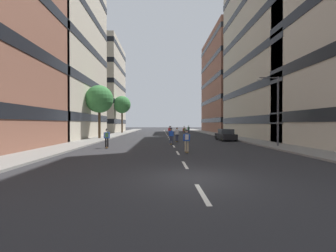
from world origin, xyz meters
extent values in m
plane|color=#28282B|center=(0.00, 31.78, 0.00)|extent=(190.70, 190.70, 0.00)
cube|color=gray|center=(-10.07, 35.76, 0.07)|extent=(3.19, 87.40, 0.14)
cube|color=gray|center=(10.07, 35.76, 0.07)|extent=(3.19, 87.40, 0.14)
cube|color=silver|center=(0.00, -2.00, 0.00)|extent=(0.16, 2.20, 0.01)
cube|color=silver|center=(0.00, 3.00, 0.00)|extent=(0.16, 2.20, 0.01)
cube|color=silver|center=(0.00, 8.00, 0.00)|extent=(0.16, 2.20, 0.01)
cube|color=silver|center=(0.00, 13.00, 0.00)|extent=(0.16, 2.20, 0.01)
cube|color=silver|center=(0.00, 18.00, 0.00)|extent=(0.16, 2.20, 0.01)
cube|color=silver|center=(0.00, 23.00, 0.00)|extent=(0.16, 2.20, 0.01)
cube|color=silver|center=(0.00, 28.00, 0.00)|extent=(0.16, 2.20, 0.01)
cube|color=silver|center=(0.00, 33.00, 0.00)|extent=(0.16, 2.20, 0.01)
cube|color=silver|center=(0.00, 38.00, 0.00)|extent=(0.16, 2.20, 0.01)
cube|color=silver|center=(0.00, 43.00, 0.00)|extent=(0.16, 2.20, 0.01)
cube|color=silver|center=(0.00, 48.00, 0.00)|extent=(0.16, 2.20, 0.01)
cube|color=silver|center=(0.00, 53.00, 0.00)|extent=(0.16, 2.20, 0.01)
cube|color=silver|center=(0.00, 58.00, 0.00)|extent=(0.16, 2.20, 0.01)
cube|color=silver|center=(0.00, 63.00, 0.00)|extent=(0.16, 2.20, 0.01)
cube|color=silver|center=(0.00, 68.00, 0.00)|extent=(0.16, 2.20, 0.01)
cube|color=#BCB29E|center=(-20.39, 25.79, 12.92)|extent=(17.44, 18.58, 25.84)
cube|color=black|center=(-20.39, 25.79, 3.10)|extent=(17.56, 18.70, 1.10)
cube|color=black|center=(-20.39, 25.79, 8.27)|extent=(17.56, 18.70, 1.10)
cube|color=black|center=(-20.39, 25.79, 13.44)|extent=(17.56, 18.70, 1.10)
cube|color=black|center=(-20.39, 25.79, 18.60)|extent=(17.56, 18.70, 1.10)
cube|color=#BCB29E|center=(-20.39, 50.25, 11.48)|extent=(17.44, 16.94, 22.97)
cube|color=black|center=(-20.39, 50.25, 2.76)|extent=(17.56, 17.06, 1.10)
cube|color=black|center=(-20.39, 50.25, 7.35)|extent=(17.56, 17.06, 1.10)
cube|color=black|center=(-20.39, 50.25, 11.94)|extent=(17.56, 17.06, 1.10)
cube|color=black|center=(-20.39, 50.25, 16.54)|extent=(17.56, 17.06, 1.10)
cube|color=black|center=(-20.39, 50.25, 21.13)|extent=(17.56, 17.06, 1.10)
cube|color=#B2A893|center=(20.39, 25.79, 13.79)|extent=(17.44, 22.58, 27.58)
cube|color=black|center=(20.39, 25.79, 2.76)|extent=(17.56, 22.70, 1.10)
cube|color=black|center=(20.39, 25.79, 7.35)|extent=(17.56, 22.70, 1.10)
cube|color=black|center=(20.39, 25.79, 11.95)|extent=(17.56, 22.70, 1.10)
cube|color=black|center=(20.39, 25.79, 16.55)|extent=(17.56, 22.70, 1.10)
cube|color=black|center=(20.39, 25.79, 21.14)|extent=(17.56, 22.70, 1.10)
cube|color=brown|center=(20.39, 50.25, 12.74)|extent=(17.44, 22.88, 25.49)
cube|color=black|center=(20.39, 50.25, 3.06)|extent=(17.56, 23.00, 1.10)
cube|color=black|center=(20.39, 50.25, 8.16)|extent=(17.56, 23.00, 1.10)
cube|color=black|center=(20.39, 50.25, 13.25)|extent=(17.56, 23.00, 1.10)
cube|color=black|center=(20.39, 50.25, 18.35)|extent=(17.56, 23.00, 1.10)
cube|color=black|center=(20.39, 50.25, 23.45)|extent=(17.56, 23.00, 1.10)
cube|color=black|center=(7.28, 20.43, 0.53)|extent=(1.80, 4.40, 0.70)
cube|color=#2D3338|center=(7.28, 20.28, 1.20)|extent=(1.60, 2.10, 0.64)
cylinder|color=black|center=(6.48, 21.88, 0.32)|extent=(0.22, 0.64, 0.64)
cylinder|color=black|center=(8.08, 21.88, 0.32)|extent=(0.22, 0.64, 0.64)
cylinder|color=black|center=(6.48, 18.98, 0.32)|extent=(0.22, 0.64, 0.64)
cylinder|color=black|center=(8.08, 18.98, 0.32)|extent=(0.22, 0.64, 0.64)
cylinder|color=#4C3823|center=(-10.07, 42.99, 2.68)|extent=(0.36, 0.36, 5.07)
sphere|color=#387A3D|center=(-10.07, 42.99, 6.58)|extent=(3.92, 3.92, 3.92)
cylinder|color=#4C3823|center=(-10.07, 23.70, 2.25)|extent=(0.36, 0.36, 4.22)
sphere|color=#387A3D|center=(-10.07, 23.70, 5.75)|extent=(3.96, 3.96, 3.96)
cylinder|color=#3F3F44|center=(9.76, 11.81, 3.39)|extent=(0.16, 0.16, 6.50)
cylinder|color=#3F3F44|center=(8.86, 11.81, 6.54)|extent=(1.80, 0.10, 0.10)
ellipsoid|color=silver|center=(7.96, 11.81, 6.39)|extent=(0.50, 0.30, 0.24)
cube|color=brown|center=(5.14, 42.13, 0.08)|extent=(0.41, 0.92, 0.02)
cylinder|color=#D8BF4C|center=(5.06, 42.44, 0.04)|extent=(0.19, 0.11, 0.07)
cylinder|color=#D8BF4C|center=(5.21, 41.82, 0.04)|extent=(0.19, 0.11, 0.07)
cylinder|color=#2D334C|center=(5.05, 42.11, 0.49)|extent=(0.17, 0.17, 0.80)
cylinder|color=#2D334C|center=(5.22, 42.15, 0.49)|extent=(0.17, 0.17, 0.80)
cube|color=green|center=(5.14, 42.13, 1.17)|extent=(0.36, 0.27, 0.55)
cylinder|color=green|center=(4.91, 42.13, 1.14)|extent=(0.14, 0.24, 0.55)
cylinder|color=green|center=(5.34, 42.23, 1.14)|extent=(0.14, 0.24, 0.55)
sphere|color=tan|center=(5.13, 42.15, 1.62)|extent=(0.22, 0.22, 0.22)
sphere|color=black|center=(5.13, 42.15, 1.67)|extent=(0.21, 0.21, 0.21)
cube|color=black|center=(5.18, 41.96, 1.20)|extent=(0.29, 0.22, 0.40)
cube|color=brown|center=(-0.16, 15.12, 0.08)|extent=(0.36, 0.92, 0.02)
cylinder|color=#D8BF4C|center=(-0.10, 15.44, 0.04)|extent=(0.19, 0.10, 0.07)
cylinder|color=#D8BF4C|center=(-0.22, 14.81, 0.04)|extent=(0.19, 0.10, 0.07)
cylinder|color=#2D334C|center=(-0.25, 15.14, 0.49)|extent=(0.16, 0.16, 0.80)
cylinder|color=#2D334C|center=(-0.07, 15.11, 0.49)|extent=(0.16, 0.16, 0.80)
cube|color=blue|center=(-0.16, 15.12, 1.17)|extent=(0.35, 0.25, 0.55)
cylinder|color=blue|center=(-0.37, 15.21, 1.14)|extent=(0.13, 0.24, 0.55)
cylinder|color=blue|center=(0.07, 15.13, 1.14)|extent=(0.13, 0.24, 0.55)
sphere|color=tan|center=(-0.16, 15.14, 1.62)|extent=(0.22, 0.22, 0.22)
sphere|color=black|center=(-0.16, 15.14, 1.67)|extent=(0.21, 0.21, 0.21)
cube|color=brown|center=(0.68, 34.26, 0.08)|extent=(0.31, 0.92, 0.02)
cylinder|color=#D8BF4C|center=(0.64, 34.58, 0.04)|extent=(0.19, 0.09, 0.07)
cylinder|color=#D8BF4C|center=(0.73, 33.94, 0.04)|extent=(0.19, 0.09, 0.07)
cylinder|color=#2D334C|center=(0.60, 34.25, 0.49)|extent=(0.16, 0.16, 0.80)
cylinder|color=#2D334C|center=(0.77, 34.27, 0.49)|extent=(0.16, 0.16, 0.80)
cube|color=blue|center=(0.68, 34.26, 1.17)|extent=(0.34, 0.24, 0.55)
cylinder|color=blue|center=(0.46, 34.28, 1.14)|extent=(0.12, 0.24, 0.55)
cylinder|color=blue|center=(0.90, 34.34, 1.14)|extent=(0.12, 0.24, 0.55)
sphere|color=tan|center=(0.68, 34.28, 1.62)|extent=(0.22, 0.22, 0.22)
sphere|color=black|center=(0.68, 34.28, 1.67)|extent=(0.21, 0.21, 0.21)
cube|color=brown|center=(-6.21, 11.68, 0.08)|extent=(0.40, 0.92, 0.02)
cylinder|color=#D8BF4C|center=(-6.28, 11.99, 0.04)|extent=(0.19, 0.11, 0.07)
cylinder|color=#D8BF4C|center=(-6.14, 11.37, 0.04)|extent=(0.19, 0.11, 0.07)
cylinder|color=black|center=(-6.30, 11.66, 0.49)|extent=(0.17, 0.17, 0.80)
cylinder|color=black|center=(-6.12, 11.70, 0.49)|extent=(0.17, 0.17, 0.80)
cube|color=blue|center=(-6.21, 11.68, 1.17)|extent=(0.36, 0.27, 0.55)
cylinder|color=blue|center=(-6.44, 11.68, 1.14)|extent=(0.14, 0.24, 0.55)
cylinder|color=blue|center=(-6.01, 11.78, 1.14)|extent=(0.14, 0.24, 0.55)
sphere|color=beige|center=(-6.22, 11.70, 1.62)|extent=(0.22, 0.22, 0.22)
sphere|color=black|center=(-6.22, 11.70, 1.67)|extent=(0.21, 0.21, 0.21)
cube|color=#4C8C4C|center=(-6.17, 11.50, 1.20)|extent=(0.29, 0.21, 0.40)
cube|color=brown|center=(0.70, 8.22, 0.08)|extent=(0.21, 0.90, 0.02)
cylinder|color=#D8BF4C|center=(0.70, 8.54, 0.04)|extent=(0.18, 0.07, 0.07)
cylinder|color=#D8BF4C|center=(0.70, 7.90, 0.04)|extent=(0.18, 0.07, 0.07)
cylinder|color=tan|center=(0.61, 8.22, 0.49)|extent=(0.14, 0.14, 0.80)
cylinder|color=tan|center=(0.79, 8.22, 0.49)|extent=(0.14, 0.14, 0.80)
cube|color=blue|center=(0.70, 8.22, 1.17)|extent=(0.32, 0.20, 0.55)
cylinder|color=blue|center=(0.48, 8.27, 1.14)|extent=(0.09, 0.23, 0.55)
cylinder|color=blue|center=(0.92, 8.27, 1.14)|extent=(0.09, 0.23, 0.55)
sphere|color=tan|center=(0.70, 8.24, 1.62)|extent=(0.22, 0.22, 0.22)
sphere|color=black|center=(0.70, 8.24, 1.67)|extent=(0.21, 0.21, 0.21)
cube|color=beige|center=(0.70, 8.04, 1.20)|extent=(0.26, 0.16, 0.40)
cube|color=brown|center=(0.72, 18.52, 0.08)|extent=(0.36, 0.92, 0.02)
cylinder|color=#D8BF4C|center=(0.78, 18.84, 0.04)|extent=(0.19, 0.10, 0.07)
cylinder|color=#D8BF4C|center=(0.66, 18.21, 0.04)|extent=(0.19, 0.10, 0.07)
cylinder|color=#2D334C|center=(0.63, 18.54, 0.49)|extent=(0.16, 0.16, 0.80)
cylinder|color=#2D334C|center=(0.81, 18.51, 0.49)|extent=(0.16, 0.16, 0.80)
cube|color=white|center=(0.72, 18.52, 1.17)|extent=(0.35, 0.26, 0.55)
cylinder|color=white|center=(0.51, 18.61, 1.14)|extent=(0.13, 0.24, 0.55)
cylinder|color=white|center=(0.94, 18.53, 1.14)|extent=(0.13, 0.24, 0.55)
sphere|color=tan|center=(0.72, 18.54, 1.62)|extent=(0.22, 0.22, 0.22)
sphere|color=black|center=(0.72, 18.54, 1.67)|extent=(0.21, 0.21, 0.21)
cube|color=brown|center=(0.37, 31.92, 0.08)|extent=(0.34, 0.92, 0.02)
cylinder|color=#D8BF4C|center=(0.32, 32.24, 0.04)|extent=(0.19, 0.10, 0.07)
cylinder|color=#D8BF4C|center=(0.42, 31.61, 0.04)|extent=(0.19, 0.10, 0.07)
cylinder|color=#594C47|center=(0.28, 31.91, 0.49)|extent=(0.16, 0.16, 0.80)
cylinder|color=#594C47|center=(0.46, 31.94, 0.49)|extent=(0.16, 0.16, 0.80)
cube|color=red|center=(0.37, 31.92, 1.17)|extent=(0.35, 0.25, 0.55)
cylinder|color=red|center=(0.15, 31.94, 1.14)|extent=(0.13, 0.24, 0.55)
cylinder|color=red|center=(0.58, 32.01, 1.14)|extent=(0.13, 0.24, 0.55)
sphere|color=#997051|center=(0.37, 31.94, 1.62)|extent=(0.22, 0.22, 0.22)
sphere|color=black|center=(0.37, 31.94, 1.67)|extent=(0.21, 0.21, 0.21)
cube|color=brown|center=(2.88, 30.42, 0.08)|extent=(0.35, 0.92, 0.02)
cylinder|color=#D8BF4C|center=(2.83, 30.74, 0.04)|extent=(0.19, 0.10, 0.07)
cylinder|color=#D8BF4C|center=(2.94, 30.11, 0.04)|extent=(0.19, 0.10, 0.07)
cylinder|color=#594C47|center=(2.79, 30.41, 0.49)|extent=(0.16, 0.16, 0.80)
cylinder|color=#594C47|center=(2.97, 30.44, 0.49)|extent=(0.16, 0.16, 0.80)
cube|color=red|center=(2.88, 30.42, 1.17)|extent=(0.35, 0.25, 0.55)
cylinder|color=red|center=(2.66, 30.43, 1.14)|extent=(0.13, 0.24, 0.55)
cylinder|color=red|center=(3.09, 30.51, 1.14)|extent=(0.13, 0.24, 0.55)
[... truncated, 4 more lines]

